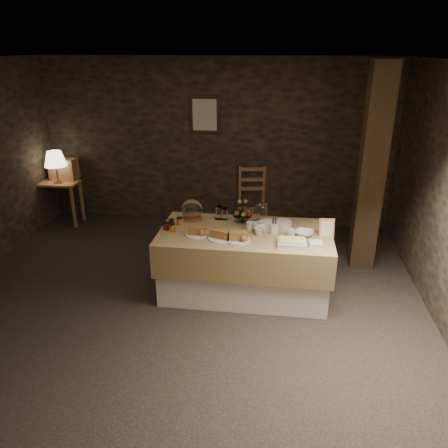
# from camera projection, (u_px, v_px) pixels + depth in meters

# --- Properties ---
(ground_plane) EXTENTS (5.50, 5.00, 0.01)m
(ground_plane) POSITION_uv_depth(u_px,v_px,m) (183.00, 300.00, 5.06)
(ground_plane) COLOR black
(ground_plane) RESTS_ON ground
(room_shell) EXTENTS (5.52, 5.02, 2.60)m
(room_shell) POSITION_uv_depth(u_px,v_px,m) (178.00, 169.00, 4.46)
(room_shell) COLOR black
(room_shell) RESTS_ON ground
(buffet_table) EXTENTS (1.95, 1.04, 0.77)m
(buffet_table) POSITION_uv_depth(u_px,v_px,m) (245.00, 257.00, 5.08)
(buffet_table) COLOR white
(buffet_table) RESTS_ON ground_plane
(console_table) EXTENTS (0.66, 0.38, 0.71)m
(console_table) POSITION_uv_depth(u_px,v_px,m) (58.00, 190.00, 7.03)
(console_table) COLOR #9C6743
(console_table) RESTS_ON ground_plane
(table_lamp) EXTENTS (0.34, 0.34, 0.51)m
(table_lamp) POSITION_uv_depth(u_px,v_px,m) (55.00, 159.00, 6.78)
(table_lamp) COLOR #C88F44
(table_lamp) RESTS_ON console_table
(wine_rack) EXTENTS (0.42, 0.26, 0.34)m
(wine_rack) POSITION_uv_depth(u_px,v_px,m) (64.00, 169.00, 7.08)
(wine_rack) COLOR #9C6743
(wine_rack) RESTS_ON console_table
(chair) EXTENTS (0.51, 0.50, 0.75)m
(chair) POSITION_uv_depth(u_px,v_px,m) (253.00, 201.00, 6.97)
(chair) COLOR #9C6743
(chair) RESTS_ON ground_plane
(timber_column) EXTENTS (0.30, 0.30, 2.60)m
(timber_column) POSITION_uv_depth(u_px,v_px,m) (372.00, 170.00, 5.40)
(timber_column) COLOR black
(timber_column) RESTS_ON ground_plane
(framed_picture) EXTENTS (0.45, 0.04, 0.55)m
(framed_picture) POSITION_uv_depth(u_px,v_px,m) (205.00, 115.00, 6.67)
(framed_picture) COLOR #312116
(framed_picture) RESTS_ON room_shell
(plate_stack_a) EXTENTS (0.19, 0.19, 0.10)m
(plate_stack_a) POSITION_uv_depth(u_px,v_px,m) (267.00, 225.00, 5.00)
(plate_stack_a) COLOR silver
(plate_stack_a) RESTS_ON buffet_table
(plate_stack_b) EXTENTS (0.20, 0.20, 0.08)m
(plate_stack_b) POSITION_uv_depth(u_px,v_px,m) (283.00, 225.00, 5.03)
(plate_stack_b) COLOR silver
(plate_stack_b) RESTS_ON buffet_table
(cutlery_holder) EXTENTS (0.10, 0.10, 0.12)m
(cutlery_holder) POSITION_uv_depth(u_px,v_px,m) (274.00, 229.00, 4.89)
(cutlery_holder) COLOR silver
(cutlery_holder) RESTS_ON buffet_table
(cup_a) EXTENTS (0.15, 0.15, 0.11)m
(cup_a) POSITION_uv_depth(u_px,v_px,m) (259.00, 227.00, 4.95)
(cup_a) COLOR silver
(cup_a) RESTS_ON buffet_table
(cup_b) EXTENTS (0.11, 0.11, 0.09)m
(cup_b) POSITION_uv_depth(u_px,v_px,m) (258.00, 231.00, 4.85)
(cup_b) COLOR silver
(cup_b) RESTS_ON buffet_table
(mug_c) EXTENTS (0.09, 0.09, 0.09)m
(mug_c) POSITION_uv_depth(u_px,v_px,m) (250.00, 226.00, 4.99)
(mug_c) COLOR silver
(mug_c) RESTS_ON buffet_table
(mug_d) EXTENTS (0.08, 0.08, 0.09)m
(mug_d) POSITION_uv_depth(u_px,v_px,m) (291.00, 233.00, 4.81)
(mug_d) COLOR silver
(mug_d) RESTS_ON buffet_table
(bowl) EXTENTS (0.26, 0.26, 0.05)m
(bowl) POSITION_uv_depth(u_px,v_px,m) (304.00, 233.00, 4.85)
(bowl) COLOR silver
(bowl) RESTS_ON buffet_table
(cake_dome) EXTENTS (0.26, 0.26, 0.26)m
(cake_dome) POSITION_uv_depth(u_px,v_px,m) (192.00, 211.00, 5.28)
(cake_dome) COLOR #9C6743
(cake_dome) RESTS_ON buffet_table
(fruit_stand) EXTENTS (0.22, 0.22, 0.31)m
(fruit_stand) POSITION_uv_depth(u_px,v_px,m) (243.00, 213.00, 5.17)
(fruit_stand) COLOR black
(fruit_stand) RESTS_ON buffet_table
(bread_platter_left) EXTENTS (0.26, 0.26, 0.11)m
(bread_platter_left) POSITION_uv_depth(u_px,v_px,m) (197.00, 232.00, 4.85)
(bread_platter_left) COLOR silver
(bread_platter_left) RESTS_ON buffet_table
(bread_platter_center) EXTENTS (0.26, 0.26, 0.11)m
(bread_platter_center) POSITION_uv_depth(u_px,v_px,m) (220.00, 235.00, 4.76)
(bread_platter_center) COLOR silver
(bread_platter_center) RESTS_ON buffet_table
(bread_platter_right) EXTENTS (0.26, 0.26, 0.11)m
(bread_platter_right) POSITION_uv_depth(u_px,v_px,m) (238.00, 237.00, 4.71)
(bread_platter_right) COLOR silver
(bread_platter_right) RESTS_ON buffet_table
(jam_jars) EXTENTS (0.18, 0.26, 0.07)m
(jam_jars) POSITION_uv_depth(u_px,v_px,m) (172.00, 225.00, 5.04)
(jam_jars) COLOR #560B15
(jam_jars) RESTS_ON buffet_table
(tart_dish) EXTENTS (0.30, 0.22, 0.07)m
(tart_dish) POSITION_uv_depth(u_px,v_px,m) (292.00, 242.00, 4.61)
(tart_dish) COLOR silver
(tart_dish) RESTS_ON buffet_table
(square_dish) EXTENTS (0.14, 0.14, 0.04)m
(square_dish) POSITION_uv_depth(u_px,v_px,m) (316.00, 244.00, 4.60)
(square_dish) COLOR silver
(square_dish) RESTS_ON buffet_table
(menu_frame) EXTENTS (0.18, 0.08, 0.22)m
(menu_frame) POSITION_uv_depth(u_px,v_px,m) (327.00, 228.00, 4.82)
(menu_frame) COLOR #9C6743
(menu_frame) RESTS_ON buffet_table
(storage_jar_a) EXTENTS (0.10, 0.10, 0.16)m
(storage_jar_a) POSITION_uv_depth(u_px,v_px,m) (219.00, 213.00, 5.30)
(storage_jar_a) COLOR white
(storage_jar_a) RESTS_ON buffet_table
(storage_jar_b) EXTENTS (0.09, 0.09, 0.14)m
(storage_jar_b) POSITION_uv_depth(u_px,v_px,m) (224.00, 214.00, 5.28)
(storage_jar_b) COLOR white
(storage_jar_b) RESTS_ON buffet_table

